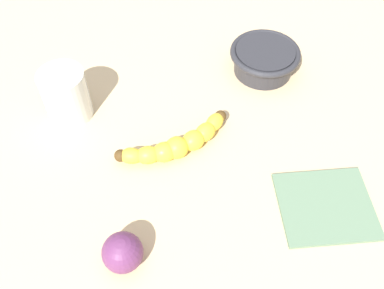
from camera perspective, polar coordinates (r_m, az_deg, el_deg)
wooden_tabletop at (r=77.61cm, az=-2.53°, el=0.36°), size 120.00×120.00×3.00cm
banana at (r=73.00cm, az=-1.93°, el=0.12°), size 20.46×8.62×3.85cm
smoothie_glass at (r=79.65cm, az=-16.24°, el=6.23°), size 8.03×8.03×9.56cm
ceramic_bowl at (r=87.07cm, az=9.50°, el=11.09°), size 13.64×13.64×5.10cm
plum_fruit at (r=62.68cm, az=-9.13°, el=-13.85°), size 5.85×5.85×5.85cm
folded_napkin at (r=71.34cm, az=17.19°, el=-7.74°), size 16.13×14.77×0.60cm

